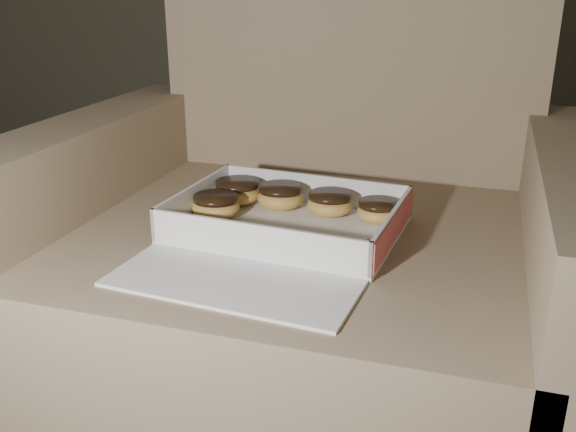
# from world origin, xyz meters

# --- Properties ---
(armchair) EXTENTS (0.97, 0.82, 1.02)m
(armchair) POSITION_xyz_m (0.85, 0.60, 0.32)
(armchair) COLOR #847054
(armchair) RESTS_ON floor
(bakery_box) EXTENTS (0.38, 0.44, 0.06)m
(bakery_box) POSITION_xyz_m (0.84, 0.45, 0.47)
(bakery_box) COLOR white
(bakery_box) RESTS_ON armchair
(donut_a) EXTENTS (0.08, 0.08, 0.04)m
(donut_a) POSITION_xyz_m (0.89, 0.57, 0.48)
(donut_a) COLOR gold
(donut_a) RESTS_ON bakery_box
(donut_b) EXTENTS (0.07, 0.07, 0.04)m
(donut_b) POSITION_xyz_m (0.97, 0.56, 0.48)
(donut_b) COLOR gold
(donut_b) RESTS_ON bakery_box
(donut_c) EXTENTS (0.08, 0.08, 0.04)m
(donut_c) POSITION_xyz_m (0.71, 0.50, 0.48)
(donut_c) COLOR gold
(donut_c) RESTS_ON bakery_box
(donut_d) EXTENTS (0.08, 0.08, 0.04)m
(donut_d) POSITION_xyz_m (0.71, 0.58, 0.49)
(donut_d) COLOR gold
(donut_d) RESTS_ON bakery_box
(donut_e) EXTENTS (0.08, 0.08, 0.04)m
(donut_e) POSITION_xyz_m (0.80, 0.58, 0.49)
(donut_e) COLOR gold
(donut_e) RESTS_ON bakery_box
(crumb_a) EXTENTS (0.01, 0.01, 0.00)m
(crumb_a) POSITION_xyz_m (0.73, 0.39, 0.47)
(crumb_a) COLOR black
(crumb_a) RESTS_ON bakery_box
(crumb_b) EXTENTS (0.01, 0.01, 0.00)m
(crumb_b) POSITION_xyz_m (0.80, 0.47, 0.47)
(crumb_b) COLOR black
(crumb_b) RESTS_ON bakery_box
(crumb_c) EXTENTS (0.01, 0.01, 0.00)m
(crumb_c) POSITION_xyz_m (0.83, 0.46, 0.47)
(crumb_c) COLOR black
(crumb_c) RESTS_ON bakery_box
(crumb_d) EXTENTS (0.01, 0.01, 0.00)m
(crumb_d) POSITION_xyz_m (0.98, 0.47, 0.47)
(crumb_d) COLOR black
(crumb_d) RESTS_ON bakery_box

